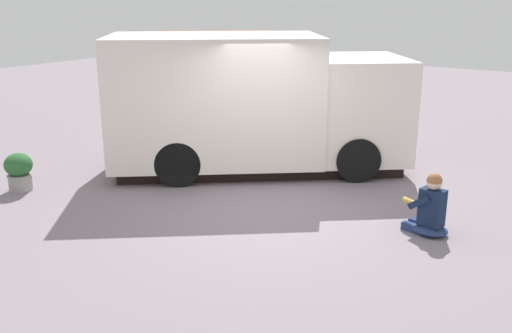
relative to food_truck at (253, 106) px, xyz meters
The scene contains 4 objects.
ground_plane 2.65m from the food_truck, 130.48° to the left, with size 40.00×40.00×0.00m, color gray.
food_truck is the anchor object (origin of this frame).
person_customer 4.19m from the food_truck, 162.25° to the left, with size 0.77×0.53×0.91m.
planter_flowering_far 4.36m from the food_truck, 52.66° to the left, with size 0.48×0.48×0.67m.
Camera 1 is at (-4.60, 7.13, 3.30)m, focal length 40.15 mm.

